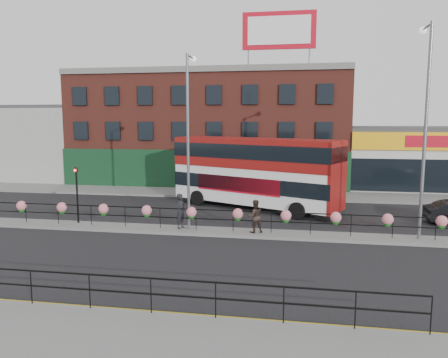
% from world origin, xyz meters
% --- Properties ---
extents(ground, '(120.00, 120.00, 0.00)m').
position_xyz_m(ground, '(0.00, 0.00, 0.00)').
color(ground, black).
rests_on(ground, ground).
extents(south_pavement, '(60.00, 4.00, 0.15)m').
position_xyz_m(south_pavement, '(0.00, -12.00, 0.07)').
color(south_pavement, slate).
rests_on(south_pavement, ground).
extents(north_pavement, '(60.00, 4.00, 0.15)m').
position_xyz_m(north_pavement, '(0.00, 12.00, 0.07)').
color(north_pavement, slate).
rests_on(north_pavement, ground).
extents(median, '(60.00, 1.60, 0.15)m').
position_xyz_m(median, '(0.00, 0.00, 0.07)').
color(median, slate).
rests_on(median, ground).
extents(yellow_line_inner, '(60.00, 0.10, 0.01)m').
position_xyz_m(yellow_line_inner, '(0.00, -9.70, 0.01)').
color(yellow_line_inner, gold).
rests_on(yellow_line_inner, ground).
extents(yellow_line_outer, '(60.00, 0.10, 0.01)m').
position_xyz_m(yellow_line_outer, '(0.00, -9.88, 0.01)').
color(yellow_line_outer, gold).
rests_on(yellow_line_outer, ground).
extents(brick_building, '(25.00, 12.21, 10.30)m').
position_xyz_m(brick_building, '(-4.00, 19.96, 5.13)').
color(brick_building, brown).
rests_on(brick_building, ground).
extents(supermarket, '(15.00, 12.25, 5.30)m').
position_xyz_m(supermarket, '(16.00, 19.90, 2.65)').
color(supermarket, silver).
rests_on(supermarket, ground).
extents(warehouse_west, '(15.50, 12.00, 7.30)m').
position_xyz_m(warehouse_west, '(-24.25, 20.00, 3.65)').
color(warehouse_west, '#9B9B96').
rests_on(warehouse_west, ground).
extents(billboard, '(6.00, 0.29, 4.40)m').
position_xyz_m(billboard, '(2.50, 14.99, 13.18)').
color(billboard, red).
rests_on(billboard, brick_building).
extents(median_railing, '(30.04, 0.56, 1.23)m').
position_xyz_m(median_railing, '(-0.00, 0.00, 1.05)').
color(median_railing, black).
rests_on(median_railing, median).
extents(south_railing, '(20.04, 0.05, 1.12)m').
position_xyz_m(south_railing, '(-2.00, -10.10, 0.96)').
color(south_railing, black).
rests_on(south_railing, south_pavement).
extents(double_decker_bus, '(11.80, 7.42, 4.75)m').
position_xyz_m(double_decker_bus, '(1.46, 6.79, 2.92)').
color(double_decker_bus, white).
rests_on(double_decker_bus, ground).
extents(pedestrian_a, '(0.93, 0.82, 1.89)m').
position_xyz_m(pedestrian_a, '(-1.88, 0.15, 1.10)').
color(pedestrian_a, black).
rests_on(pedestrian_a, median).
extents(pedestrian_b, '(1.28, 1.22, 1.73)m').
position_xyz_m(pedestrian_b, '(2.15, -0.06, 1.01)').
color(pedestrian_b, '#2F241E').
rests_on(pedestrian_b, median).
extents(lamp_column_west, '(0.33, 1.62, 9.24)m').
position_xyz_m(lamp_column_west, '(-1.41, 0.29, 5.62)').
color(lamp_column_west, slate).
rests_on(lamp_column_west, median).
extents(lamp_column_east, '(0.37, 1.83, 10.41)m').
position_xyz_m(lamp_column_east, '(10.28, 0.39, 6.32)').
color(lamp_column_east, slate).
rests_on(lamp_column_east, median).
extents(traffic_light_median, '(0.15, 0.28, 3.65)m').
position_xyz_m(traffic_light_median, '(-8.00, 0.39, 2.47)').
color(traffic_light_median, black).
rests_on(traffic_light_median, median).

